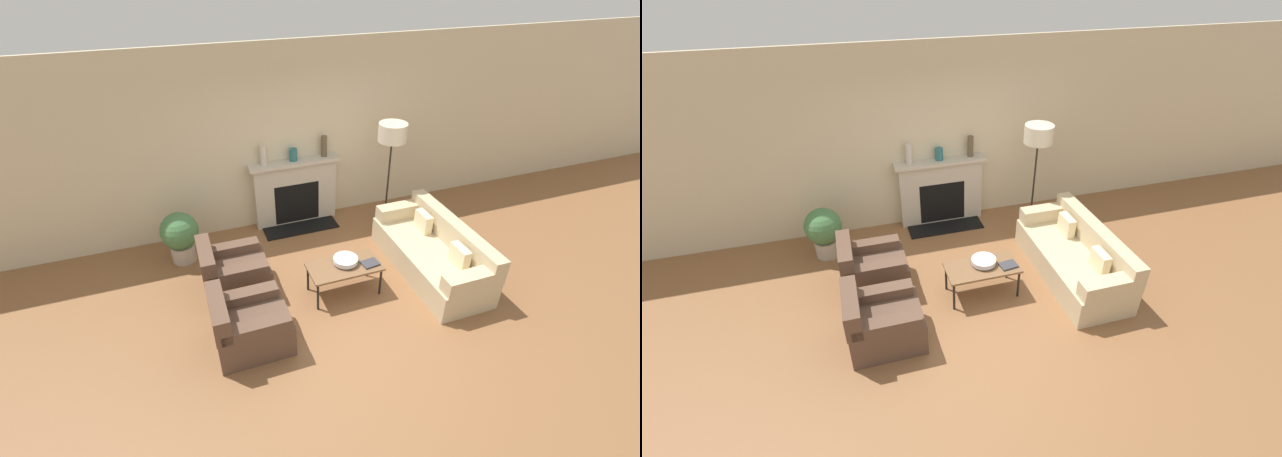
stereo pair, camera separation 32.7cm
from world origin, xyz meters
The scene contains 14 objects.
ground_plane centered at (0.00, 0.00, 0.00)m, with size 18.00×18.00×0.00m, color brown.
wall_back centered at (0.00, 2.41, 1.45)m, with size 18.00×0.06×2.90m.
fireplace centered at (0.02, 2.26, 0.55)m, with size 1.50×0.59×1.12m.
couch centered at (1.47, 0.29, 0.29)m, with size 0.85×2.01×0.77m.
armchair_near centered at (-1.31, -0.20, 0.30)m, with size 0.87×0.73×0.78m.
armchair_far centered at (-1.31, 0.81, 0.30)m, with size 0.87×0.73×0.78m.
coffee_table centered at (0.08, 0.28, 0.41)m, with size 0.97×0.49×0.45m.
bowl centered at (0.12, 0.33, 0.50)m, with size 0.33×0.33×0.08m.
book centered at (0.42, 0.20, 0.46)m, with size 0.24×0.19×0.02m.
floor_lamp centered at (1.42, 1.68, 1.49)m, with size 0.44×0.44×1.75m.
mantel_vase_left centered at (-0.47, 2.28, 1.28)m, with size 0.10×0.10×0.32m.
mantel_vase_center_left centered at (0.01, 2.28, 1.22)m, with size 0.13×0.13×0.20m.
mantel_vase_center_right centered at (0.53, 2.28, 1.29)m, with size 0.10×0.10×0.34m.
potted_plant centered at (-1.90, 1.76, 0.45)m, with size 0.55×0.55×0.79m.
Camera 1 is at (-1.73, -3.78, 3.94)m, focal length 24.00 mm.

